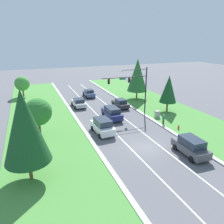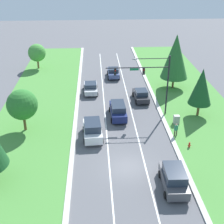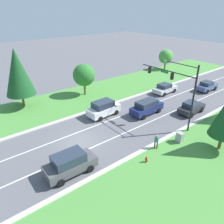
{
  "view_description": "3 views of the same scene",
  "coord_description": "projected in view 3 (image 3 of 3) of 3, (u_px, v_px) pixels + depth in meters",
  "views": [
    {
      "loc": [
        -12.34,
        -20.39,
        12.43
      ],
      "look_at": [
        -0.87,
        8.94,
        1.83
      ],
      "focal_mm": 35.0,
      "sensor_mm": 36.0,
      "label": 1
    },
    {
      "loc": [
        -3.03,
        -25.19,
        18.91
      ],
      "look_at": [
        -1.07,
        8.28,
        2.05
      ],
      "focal_mm": 50.0,
      "sensor_mm": 36.0,
      "label": 2
    },
    {
      "loc": [
        18.08,
        -9.91,
        13.66
      ],
      "look_at": [
        -0.67,
        5.15,
        1.81
      ],
      "focal_mm": 35.0,
      "sensor_mm": 36.0,
      "label": 3
    }
  ],
  "objects": [
    {
      "name": "silver_sedan",
      "position": [
        165.0,
        88.0,
        37.27
      ],
      "size": [
        2.23,
        4.58,
        1.66
      ],
      "rotation": [
        0.0,
        0.0,
        0.03
      ],
      "color": "silver",
      "rests_on": "ground_plane"
    },
    {
      "name": "navy_suv",
      "position": [
        147.0,
        107.0,
        30.01
      ],
      "size": [
        2.18,
        5.05,
        1.96
      ],
      "rotation": [
        0.0,
        0.0,
        0.03
      ],
      "color": "navy",
      "rests_on": "ground_plane"
    },
    {
      "name": "conifer_mid_left_tree",
      "position": [
        18.0,
        72.0,
        30.09
      ],
      "size": [
        4.1,
        4.1,
        8.61
      ],
      "color": "brown",
      "rests_on": "ground_plane"
    },
    {
      "name": "curb_strip_right",
      "position": [
        111.0,
        167.0,
        20.26
      ],
      "size": [
        0.5,
        90.0,
        0.15
      ],
      "color": "beige",
      "rests_on": "ground_plane"
    },
    {
      "name": "grass_verge_right",
      "position": [
        154.0,
        204.0,
        16.61
      ],
      "size": [
        10.0,
        90.0,
        0.08
      ],
      "color": "#4C8E3D",
      "rests_on": "ground_plane"
    },
    {
      "name": "fire_hydrant",
      "position": [
        146.0,
        160.0,
        20.87
      ],
      "size": [
        0.34,
        0.2,
        0.7
      ],
      "color": "red",
      "rests_on": "ground_plane"
    },
    {
      "name": "oak_near_left_tree",
      "position": [
        84.0,
        75.0,
        35.36
      ],
      "size": [
        3.61,
        3.61,
        5.23
      ],
      "color": "brown",
      "rests_on": "ground_plane"
    },
    {
      "name": "graphite_suv",
      "position": [
        70.0,
        163.0,
        19.29
      ],
      "size": [
        2.24,
        4.7,
        2.05
      ],
      "rotation": [
        0.0,
        0.0,
        -0.03
      ],
      "color": "#4C4C51",
      "rests_on": "ground_plane"
    },
    {
      "name": "lane_stripe_inner_right",
      "position": [
        89.0,
        149.0,
        22.99
      ],
      "size": [
        0.14,
        81.0,
        0.01
      ],
      "color": "white",
      "rests_on": "ground_plane"
    },
    {
      "name": "white_suv",
      "position": [
        103.0,
        108.0,
        29.5
      ],
      "size": [
        2.41,
        4.72,
        2.12
      ],
      "rotation": [
        0.0,
        0.0,
        0.06
      ],
      "color": "white",
      "rests_on": "ground_plane"
    },
    {
      "name": "pedestrian",
      "position": [
        156.0,
        141.0,
        22.64
      ],
      "size": [
        0.43,
        0.33,
        1.69
      ],
      "rotation": [
        0.0,
        0.0,
        3.48
      ],
      "color": "#42382D",
      "rests_on": "ground_plane"
    },
    {
      "name": "grass_verge_left",
      "position": [
        41.0,
        109.0,
        31.85
      ],
      "size": [
        10.0,
        90.0,
        0.08
      ],
      "color": "#4C8E3D",
      "rests_on": "ground_plane"
    },
    {
      "name": "utility_cabinet",
      "position": [
        180.0,
        138.0,
        23.88
      ],
      "size": [
        0.7,
        0.6,
        1.19
      ],
      "color": "#9E9E99",
      "rests_on": "ground_plane"
    },
    {
      "name": "lane_stripe_inner_left",
      "position": [
        72.0,
        135.0,
        25.5
      ],
      "size": [
        0.14,
        81.0,
        0.01
      ],
      "color": "white",
      "rests_on": "ground_plane"
    },
    {
      "name": "traffic_signal_mast",
      "position": [
        178.0,
        84.0,
        25.48
      ],
      "size": [
        7.98,
        0.41,
        8.0
      ],
      "color": "black",
      "rests_on": "ground_plane"
    },
    {
      "name": "charcoal_sedan",
      "position": [
        191.0,
        107.0,
        30.3
      ],
      "size": [
        2.16,
        4.41,
        1.7
      ],
      "rotation": [
        0.0,
        0.0,
        0.04
      ],
      "color": "#28282D",
      "rests_on": "ground_plane"
    },
    {
      "name": "oak_far_left_tree",
      "position": [
        166.0,
        57.0,
        49.95
      ],
      "size": [
        3.21,
        3.21,
        4.61
      ],
      "color": "brown",
      "rests_on": "ground_plane"
    },
    {
      "name": "ground_plane",
      "position": [
        80.0,
        141.0,
        24.25
      ],
      "size": [
        160.0,
        160.0,
        0.0
      ],
      "primitive_type": "plane",
      "color": "#5B5B60"
    },
    {
      "name": "slate_blue_sedan",
      "position": [
        207.0,
        86.0,
        38.25
      ],
      "size": [
        2.05,
        4.24,
        1.69
      ],
      "rotation": [
        0.0,
        0.0,
        0.0
      ],
      "color": "#475684",
      "rests_on": "ground_plane"
    },
    {
      "name": "curb_strip_left",
      "position": [
        57.0,
        122.0,
        28.16
      ],
      "size": [
        0.5,
        90.0,
        0.15
      ],
      "color": "beige",
      "rests_on": "ground_plane"
    }
  ]
}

